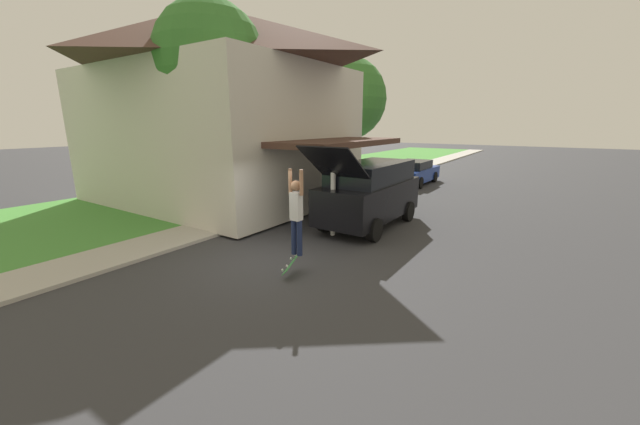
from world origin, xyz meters
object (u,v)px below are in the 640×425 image
at_px(suv_parked, 370,192).
at_px(skateboard, 291,264).
at_px(skateboarder, 296,211).
at_px(car_down_street, 413,172).
at_px(lawn_tree_near, 210,59).
at_px(lawn_tree_far, 346,99).

height_order(suv_parked, skateboard, suv_parked).
height_order(skateboarder, skateboard, skateboarder).
bearing_deg(suv_parked, car_down_street, 100.95).
bearing_deg(lawn_tree_near, car_down_street, 73.74).
xyz_separation_m(lawn_tree_near, skateboarder, (5.77, -2.63, -4.21)).
distance_m(lawn_tree_far, car_down_street, 5.94).
distance_m(lawn_tree_near, car_down_street, 13.36).
bearing_deg(lawn_tree_far, skateboarder, -64.52).
xyz_separation_m(car_down_street, skateboarder, (2.31, -14.50, 0.86)).
height_order(suv_parked, skateboarder, suv_parked).
relative_size(lawn_tree_far, skateboarder, 3.53).
relative_size(suv_parked, skateboarder, 2.63).
distance_m(lawn_tree_far, suv_parked, 10.36).
relative_size(lawn_tree_far, suv_parked, 1.34).
distance_m(suv_parked, skateboard, 4.99).
bearing_deg(skateboard, skateboarder, 63.43).
xyz_separation_m(lawn_tree_far, skateboard, (5.94, -12.77, -4.66)).
xyz_separation_m(skateboarder, skateboard, (-0.08, -0.15, -1.27)).
bearing_deg(car_down_street, lawn_tree_near, -106.26).
height_order(lawn_tree_far, suv_parked, lawn_tree_far).
xyz_separation_m(suv_parked, skateboarder, (0.42, -4.74, 0.34)).
bearing_deg(skateboard, lawn_tree_near, 153.94).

